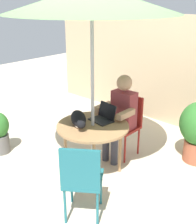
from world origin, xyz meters
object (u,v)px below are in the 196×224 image
chair_empty (82,177)px  person_seated (121,113)px  chair_occupied (127,120)px  laptop (104,115)px  cat (79,119)px  patio_table (93,130)px

chair_empty → person_seated: (-0.52, 1.30, 0.17)m
chair_occupied → laptop: (-0.00, -0.51, 0.24)m
chair_empty → cat: bearing=137.5°
chair_empty → patio_table: bearing=125.8°
chair_occupied → chair_empty: bearing=-70.5°
person_seated → cat: bearing=-100.2°
laptop → chair_occupied: bearing=90.0°
chair_empty → person_seated: person_seated is taller
person_seated → chair_empty: bearing=-68.3°
chair_empty → person_seated: 1.41m
patio_table → laptop: bearing=90.1°
chair_occupied → person_seated: bearing=-90.0°
patio_table → laptop: (-0.00, 0.22, 0.13)m
patio_table → chair_occupied: 0.75m
patio_table → cat: (-0.13, -0.13, 0.15)m
patio_table → person_seated: bearing=90.0°
chair_occupied → chair_empty: same height
person_seated → laptop: 0.36m
patio_table → cat: 0.23m
cat → chair_occupied: bearing=81.7°
person_seated → cat: size_ratio=2.34×
person_seated → patio_table: bearing=-90.0°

